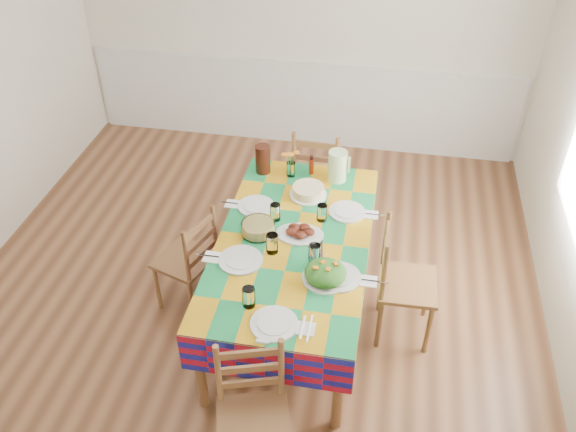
% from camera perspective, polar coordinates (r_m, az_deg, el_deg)
% --- Properties ---
extents(room, '(4.58, 5.08, 2.78)m').
position_cam_1_polar(room, '(3.93, -4.60, 5.58)').
color(room, brown).
rests_on(room, ground).
extents(wainscot, '(4.41, 0.06, 0.92)m').
position_cam_1_polar(wainscot, '(6.47, 1.23, 10.68)').
color(wainscot, silver).
rests_on(wainscot, room).
extents(dining_table, '(1.04, 1.93, 0.75)m').
position_cam_1_polar(dining_table, '(4.24, 0.50, -3.07)').
color(dining_table, brown).
rests_on(dining_table, room).
extents(setting_near_head, '(0.46, 0.31, 0.14)m').
position_cam_1_polar(setting_near_head, '(3.64, -2.08, -9.14)').
color(setting_near_head, silver).
rests_on(setting_near_head, dining_table).
extents(setting_left_near, '(0.54, 0.32, 0.14)m').
position_cam_1_polar(setting_left_near, '(4.03, -3.47, -3.54)').
color(setting_left_near, silver).
rests_on(setting_left_near, dining_table).
extents(setting_left_far, '(0.49, 0.29, 0.13)m').
position_cam_1_polar(setting_left_far, '(4.42, -2.45, 0.75)').
color(setting_left_far, silver).
rests_on(setting_left_far, dining_table).
extents(setting_right_near, '(0.53, 0.31, 0.14)m').
position_cam_1_polar(setting_right_near, '(3.93, 4.05, -4.90)').
color(setting_right_near, silver).
rests_on(setting_right_near, dining_table).
extents(setting_right_far, '(0.50, 0.29, 0.13)m').
position_cam_1_polar(setting_right_far, '(4.39, 4.78, 0.37)').
color(setting_right_far, silver).
rests_on(setting_right_far, dining_table).
extents(meat_platter, '(0.33, 0.24, 0.06)m').
position_cam_1_polar(meat_platter, '(4.20, 1.12, -1.53)').
color(meat_platter, silver).
rests_on(meat_platter, dining_table).
extents(salad_platter, '(0.30, 0.30, 0.13)m').
position_cam_1_polar(salad_platter, '(3.87, 3.52, -5.38)').
color(salad_platter, silver).
rests_on(salad_platter, dining_table).
extents(pasta_bowl, '(0.24, 0.24, 0.08)m').
position_cam_1_polar(pasta_bowl, '(4.22, -2.82, -1.13)').
color(pasta_bowl, white).
rests_on(pasta_bowl, dining_table).
extents(cake, '(0.28, 0.28, 0.08)m').
position_cam_1_polar(cake, '(4.57, 1.90, 2.33)').
color(cake, silver).
rests_on(cake, dining_table).
extents(serving_utensils, '(0.12, 0.27, 0.01)m').
position_cam_1_polar(serving_utensils, '(4.09, 2.83, -3.27)').
color(serving_utensils, black).
rests_on(serving_utensils, dining_table).
extents(flower_vase, '(0.14, 0.12, 0.23)m').
position_cam_1_polar(flower_vase, '(4.76, 0.26, 4.76)').
color(flower_vase, white).
rests_on(flower_vase, dining_table).
extents(hot_sauce, '(0.04, 0.04, 0.16)m').
position_cam_1_polar(hot_sauce, '(4.80, 2.20, 4.82)').
color(hot_sauce, '#A9250D').
rests_on(hot_sauce, dining_table).
extents(green_pitcher, '(0.15, 0.15, 0.25)m').
position_cam_1_polar(green_pitcher, '(4.71, 4.65, 4.69)').
color(green_pitcher, '#CBECA7').
rests_on(green_pitcher, dining_table).
extents(tea_pitcher, '(0.12, 0.12, 0.23)m').
position_cam_1_polar(tea_pitcher, '(4.80, -2.37, 5.35)').
color(tea_pitcher, black).
rests_on(tea_pitcher, dining_table).
extents(name_card, '(0.08, 0.02, 0.02)m').
position_cam_1_polar(name_card, '(3.53, -2.39, -11.67)').
color(name_card, silver).
rests_on(name_card, dining_table).
extents(chair_near, '(0.50, 0.49, 0.92)m').
position_cam_1_polar(chair_near, '(3.60, -3.27, -18.22)').
color(chair_near, brown).
rests_on(chair_near, room).
extents(chair_far, '(0.44, 0.42, 0.95)m').
position_cam_1_polar(chair_far, '(5.31, 2.75, 3.76)').
color(chair_far, brown).
rests_on(chair_far, room).
extents(chair_left, '(0.48, 0.49, 0.89)m').
position_cam_1_polar(chair_left, '(4.54, -9.21, -4.19)').
color(chair_left, brown).
rests_on(chair_left, room).
extents(chair_right, '(0.41, 0.43, 0.95)m').
position_cam_1_polar(chair_right, '(4.34, 10.57, -6.22)').
color(chair_right, brown).
rests_on(chair_right, room).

